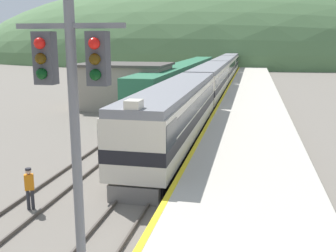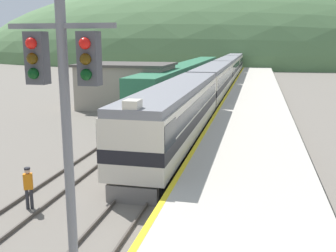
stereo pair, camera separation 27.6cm
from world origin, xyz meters
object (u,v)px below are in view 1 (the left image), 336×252
carriage_fifth (235,58)px  siding_train (184,78)px  carriage_second (211,81)px  carriage_third (224,69)px  track_worker (29,186)px  express_train_lead_car (176,113)px  signal_mast_main (74,121)px  carriage_fourth (231,62)px

carriage_fifth → siding_train: 58.43m
carriage_second → carriage_fifth: size_ratio=1.00×
siding_train → carriage_fifth: bearing=85.9°
carriage_third → track_worker: carriage_third is taller
express_train_lead_car → carriage_third: (0.00, 42.62, -0.01)m
carriage_third → carriage_fifth: bearing=90.0°
express_train_lead_car → carriage_third: size_ratio=0.97×
track_worker → express_train_lead_car: bearing=70.2°
carriage_third → signal_mast_main: signal_mast_main is taller
carriage_second → carriage_third: 21.36m
carriage_second → track_worker: size_ratio=11.49×
express_train_lead_car → carriage_second: bearing=90.0°
siding_train → signal_mast_main: size_ratio=5.60×
carriage_fifth → track_worker: bearing=-92.4°
express_train_lead_car → track_worker: 11.75m
signal_mast_main → track_worker: size_ratio=4.48×
carriage_second → carriage_fourth: (0.00, 42.71, 0.00)m
carriage_fourth → signal_mast_main: bearing=-89.1°
siding_train → express_train_lead_car: bearing=-81.3°
carriage_second → signal_mast_main: (1.32, -38.80, 3.03)m
carriage_fourth → signal_mast_main: size_ratio=2.56×
carriage_fourth → carriage_second: bearing=-90.0°
carriage_fourth → track_worker: carriage_fourth is taller
carriage_fourth → track_worker: bearing=-93.0°
carriage_fifth → signal_mast_main: size_ratio=2.56×
signal_mast_main → carriage_third: bearing=91.3°
express_train_lead_car → carriage_fifth: size_ratio=0.97×
express_train_lead_car → siding_train: bearing=98.7°
express_train_lead_car → carriage_second: 21.26m
siding_train → track_worker: siding_train is taller
carriage_fifth → siding_train: bearing=-94.1°
carriage_fourth → signal_mast_main: signal_mast_main is taller
carriage_third → signal_mast_main: size_ratio=2.56×
carriage_fourth → track_worker: size_ratio=11.49×
express_train_lead_car → carriage_fourth: bearing=90.0°
siding_train → carriage_fourth: bearing=83.6°
carriage_second → signal_mast_main: signal_mast_main is taller
carriage_fifth → signal_mast_main: signal_mast_main is taller
carriage_fifth → siding_train: carriage_fifth is taller
carriage_second → signal_mast_main: size_ratio=2.56×
carriage_fifth → siding_train: (-4.13, -58.29, -0.18)m
siding_train → signal_mast_main: signal_mast_main is taller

